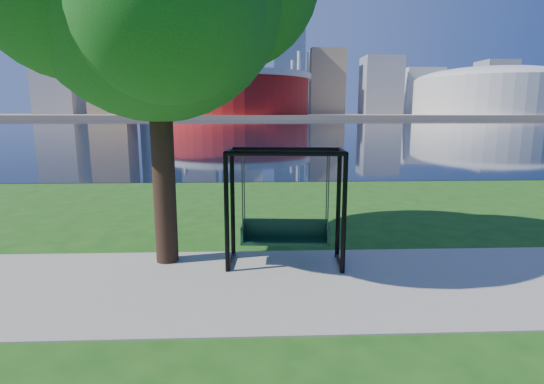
{
  "coord_description": "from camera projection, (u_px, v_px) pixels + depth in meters",
  "views": [
    {
      "loc": [
        -0.29,
        -8.37,
        3.35
      ],
      "look_at": [
        0.06,
        0.0,
        1.77
      ],
      "focal_mm": 28.0,
      "sensor_mm": 36.0,
      "label": 1
    }
  ],
  "objects": [
    {
      "name": "path",
      "position": [
        270.0,
        284.0,
        8.36
      ],
      "size": [
        120.0,
        4.0,
        0.03
      ],
      "primitive_type": "cube",
      "color": "#9E937F",
      "rests_on": "ground"
    },
    {
      "name": "skyline",
      "position": [
        248.0,
        68.0,
        315.64
      ],
      "size": [
        392.0,
        66.0,
        96.5
      ],
      "color": "gray",
      "rests_on": "far_bank"
    },
    {
      "name": "ground",
      "position": [
        269.0,
        275.0,
        8.85
      ],
      "size": [
        900.0,
        900.0,
        0.0
      ],
      "primitive_type": "plane",
      "color": "#1E5114",
      "rests_on": "ground"
    },
    {
      "name": "swing",
      "position": [
        285.0,
        210.0,
        9.26
      ],
      "size": [
        2.6,
        1.28,
        2.59
      ],
      "rotation": [
        0.0,
        0.0,
        -0.08
      ],
      "color": "black",
      "rests_on": "ground"
    },
    {
      "name": "arena",
      "position": [
        490.0,
        90.0,
        242.17
      ],
      "size": [
        84.0,
        84.0,
        26.56
      ],
      "color": "beige",
      "rests_on": "far_bank"
    },
    {
      "name": "river",
      "position": [
        255.0,
        126.0,
        109.0
      ],
      "size": [
        900.0,
        180.0,
        0.02
      ],
      "primitive_type": "cube",
      "color": "black",
      "rests_on": "ground"
    },
    {
      "name": "far_bank",
      "position": [
        255.0,
        116.0,
        309.12
      ],
      "size": [
        900.0,
        228.0,
        2.0
      ],
      "primitive_type": "cube",
      "color": "#937F60",
      "rests_on": "ground"
    },
    {
      "name": "stadium",
      "position": [
        237.0,
        93.0,
        236.55
      ],
      "size": [
        83.0,
        83.0,
        32.0
      ],
      "color": "maroon",
      "rests_on": "far_bank"
    }
  ]
}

